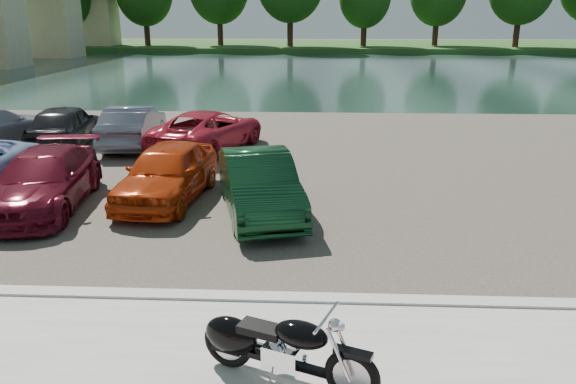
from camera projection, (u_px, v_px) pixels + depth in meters
The scene contains 12 objects.
ground at pixel (296, 382), 7.05m from camera, with size 200.00×200.00×0.00m, color #595447.
kerb at pixel (300, 300), 8.93m from camera, with size 60.00×0.30×0.14m, color #A6A39C.
parking_lot at pixel (308, 161), 17.51m from camera, with size 60.00×18.00×0.04m, color #3D3831.
river at pixel (313, 71), 45.11m from camera, with size 120.00×40.00×0.00m, color #192D29.
far_bank at pixel (315, 46), 75.48m from camera, with size 120.00×24.00×0.60m, color #234E1B.
motorcycle at pixel (271, 346), 6.84m from camera, with size 2.22×1.12×1.05m.
car_3 at pixel (44, 180), 13.12m from camera, with size 1.86×4.58×1.33m, color #5A0C1C.
car_4 at pixel (167, 172), 13.62m from camera, with size 1.67×4.14×1.41m, color #BB360C.
car_5 at pixel (259, 184), 12.69m from camera, with size 1.49×4.27×1.41m, color #0E351B.
car_8 at pixel (65, 126), 19.08m from camera, with size 1.76×4.36×1.49m, color black.
car_9 at pixel (133, 126), 19.27m from camera, with size 1.48×4.25×1.40m, color slate.
car_10 at pixel (208, 130), 18.68m from camera, with size 2.25×4.87×1.35m, color #AB1C2F.
Camera 1 is at (0.19, -5.99, 4.42)m, focal length 35.00 mm.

